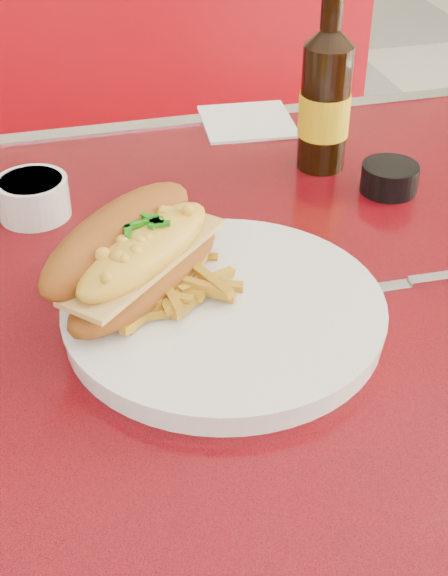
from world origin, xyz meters
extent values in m
cube|color=red|center=(0.00, 0.00, 0.75)|extent=(1.20, 0.80, 0.04)
cube|color=silver|center=(0.00, 0.40, 0.75)|extent=(1.22, 0.03, 0.04)
cylinder|color=silver|center=(0.00, 0.00, 0.37)|extent=(0.09, 0.09, 0.72)
cube|color=#A60B15|center=(0.00, 0.78, 0.23)|extent=(1.20, 0.50, 0.45)
cube|color=#A60B15|center=(0.00, 1.00, 0.68)|extent=(1.20, 0.08, 0.45)
cylinder|color=white|center=(0.00, -0.06, 0.78)|extent=(0.31, 0.31, 0.02)
cylinder|color=white|center=(0.00, -0.06, 0.79)|extent=(0.31, 0.31, 0.00)
ellipsoid|color=#914D17|center=(-0.06, -0.03, 0.81)|extent=(0.20, 0.20, 0.04)
cube|color=#E3BC65|center=(-0.06, -0.03, 0.83)|extent=(0.18, 0.17, 0.01)
ellipsoid|color=yellow|center=(-0.06, -0.03, 0.84)|extent=(0.17, 0.17, 0.04)
ellipsoid|color=#914D17|center=(-0.08, -0.01, 0.84)|extent=(0.21, 0.20, 0.08)
cube|color=silver|center=(-0.01, 0.01, 0.79)|extent=(0.06, 0.09, 0.00)
cube|color=silver|center=(-0.04, 0.06, 0.79)|extent=(0.03, 0.03, 0.00)
cylinder|color=white|center=(-0.16, 0.19, 0.79)|extent=(0.10, 0.10, 0.05)
cylinder|color=black|center=(-0.16, 0.19, 0.81)|extent=(0.09, 0.09, 0.01)
cylinder|color=black|center=(0.26, 0.14, 0.79)|extent=(0.07, 0.07, 0.03)
cylinder|color=#DE8751|center=(0.26, 0.14, 0.80)|extent=(0.06, 0.06, 0.01)
cylinder|color=black|center=(0.20, 0.22, 0.85)|extent=(0.06, 0.06, 0.16)
cone|color=black|center=(0.20, 0.22, 0.94)|extent=(0.06, 0.06, 0.03)
cylinder|color=gold|center=(0.20, 0.22, 0.84)|extent=(0.06, 0.06, 0.05)
cube|color=silver|center=(0.14, -0.05, 0.77)|extent=(0.13, 0.02, 0.00)
cube|color=silver|center=(0.24, -0.05, 0.77)|extent=(0.07, 0.02, 0.01)
cube|color=white|center=(0.15, 0.37, 0.77)|extent=(0.14, 0.14, 0.00)
camera|label=1|loc=(-0.15, -0.64, 1.24)|focal=50.00mm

